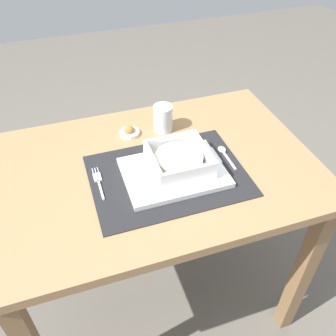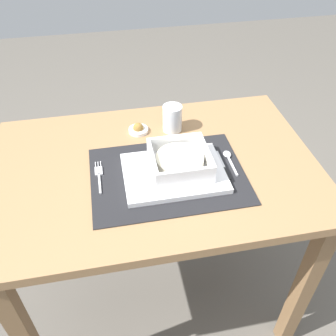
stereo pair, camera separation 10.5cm
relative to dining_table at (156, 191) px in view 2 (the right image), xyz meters
The scene contains 10 objects.
ground_plane 0.61m from the dining_table, ahead, with size 6.00×6.00×0.00m, color #59544C.
dining_table is the anchor object (origin of this frame).
placemat 0.13m from the dining_table, 61.54° to the right, with size 0.45×0.33×0.00m, color black.
serving_plate 0.14m from the dining_table, 50.96° to the right, with size 0.29×0.21×0.02m, color white.
porridge_bowl 0.17m from the dining_table, 36.32° to the right, with size 0.17×0.17×0.06m.
fork 0.21m from the dining_table, behind, with size 0.02×0.14×0.00m.
spoon 0.25m from the dining_table, ahead, with size 0.02×0.12×0.01m.
butter_knife 0.23m from the dining_table, 14.96° to the right, with size 0.01×0.13×0.01m.
drinking_glass 0.25m from the dining_table, 63.25° to the left, with size 0.06×0.06×0.09m.
condiment_saucer 0.22m from the dining_table, 98.48° to the left, with size 0.06×0.06×0.04m.
Camera 2 is at (-0.12, -0.83, 1.45)m, focal length 39.50 mm.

